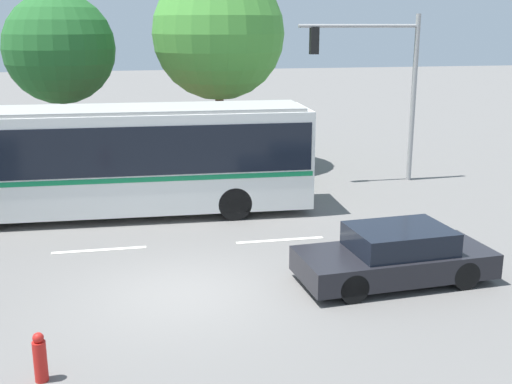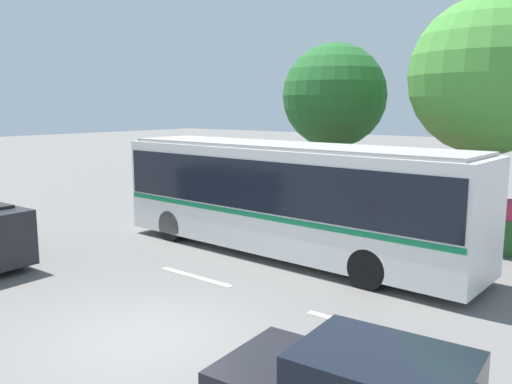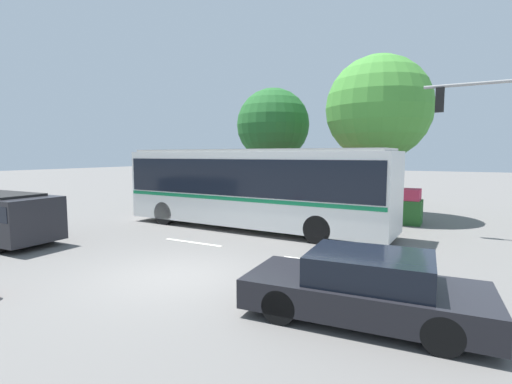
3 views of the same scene
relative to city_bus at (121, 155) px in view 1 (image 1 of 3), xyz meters
name	(u,v)px [view 1 (image 1 of 3)]	position (x,y,z in m)	size (l,w,h in m)	color
ground_plane	(181,294)	(1.23, -6.29, -1.87)	(140.00, 140.00, 0.00)	slate
city_bus	(121,155)	(0.00, 0.00, 0.00)	(11.48, 2.87, 3.29)	silver
sedan_foreground	(395,256)	(6.05, -6.52, -1.27)	(4.49, 2.17, 1.26)	black
traffic_light_pole	(385,74)	(9.33, 2.47, 2.05)	(4.46, 0.24, 6.02)	gray
flowering_hedge	(170,159)	(1.74, 4.31, -1.10)	(8.71, 1.13, 1.56)	#286028
street_tree_left	(59,49)	(-2.15, 6.36, 2.90)	(4.17, 4.17, 6.86)	brown
street_tree_centre	(218,34)	(3.83, 5.78, 3.43)	(5.07, 5.07, 7.85)	brown
fire_hydrant	(40,358)	(-1.29, -9.31, -1.46)	(0.22, 0.22, 0.86)	red
lane_stripe_near	(280,240)	(4.15, -3.31, -1.86)	(2.40, 0.16, 0.01)	silver
lane_stripe_mid	(99,250)	(-0.62, -3.14, -1.86)	(2.40, 0.16, 0.01)	silver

